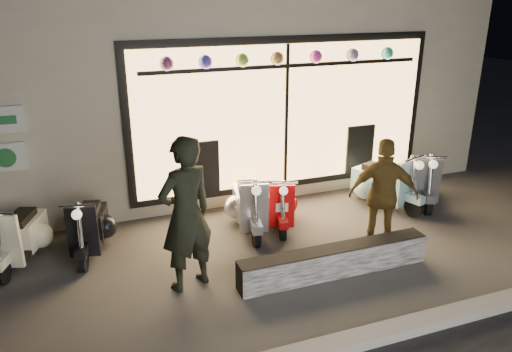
{
  "coord_description": "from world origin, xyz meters",
  "views": [
    {
      "loc": [
        -2.59,
        -5.72,
        3.56
      ],
      "look_at": [
        -0.24,
        0.6,
        1.05
      ],
      "focal_mm": 35.0,
      "sensor_mm": 36.0,
      "label": 1
    }
  ],
  "objects": [
    {
      "name": "man",
      "position": [
        -1.47,
        -0.24,
        1.0
      ],
      "size": [
        0.85,
        0.69,
        2.0
      ],
      "primitive_type": "imported",
      "rotation": [
        0.0,
        0.0,
        3.48
      ],
      "color": "black",
      "rests_on": "ground"
    },
    {
      "name": "ground",
      "position": [
        0.0,
        0.0,
        0.0
      ],
      "size": [
        40.0,
        40.0,
        0.0
      ],
      "primitive_type": "plane",
      "color": "#383533",
      "rests_on": "ground"
    },
    {
      "name": "kerb",
      "position": [
        0.0,
        -2.0,
        0.06
      ],
      "size": [
        40.0,
        0.25,
        0.12
      ],
      "primitive_type": "cube",
      "color": "slate",
      "rests_on": "ground"
    },
    {
      "name": "woman",
      "position": [
        1.4,
        -0.2,
        0.83
      ],
      "size": [
        1.05,
        0.82,
        1.66
      ],
      "primitive_type": "imported",
      "rotation": [
        0.0,
        0.0,
        2.64
      ],
      "color": "brown",
      "rests_on": "ground"
    },
    {
      "name": "shop_building",
      "position": [
        0.0,
        4.98,
        2.1
      ],
      "size": [
        10.2,
        6.23,
        4.2
      ],
      "color": "beige",
      "rests_on": "ground"
    },
    {
      "name": "scooter_cream",
      "position": [
        -3.49,
        1.28,
        0.37
      ],
      "size": [
        0.7,
        1.29,
        0.93
      ],
      "rotation": [
        0.0,
        0.0,
        -0.34
      ],
      "color": "black",
      "rests_on": "ground"
    },
    {
      "name": "scooter_blue",
      "position": [
        2.29,
        1.17,
        0.4
      ],
      "size": [
        0.74,
        1.37,
        0.99
      ],
      "rotation": [
        0.0,
        0.0,
        0.34
      ],
      "color": "black",
      "rests_on": "ground"
    },
    {
      "name": "graffiti_barrier",
      "position": [
        0.4,
        -0.65,
        0.2
      ],
      "size": [
        2.67,
        0.28,
        0.4
      ],
      "primitive_type": "cube",
      "color": "black",
      "rests_on": "ground"
    },
    {
      "name": "scooter_grey",
      "position": [
        3.09,
        1.12,
        0.39
      ],
      "size": [
        0.8,
        1.34,
        0.98
      ],
      "rotation": [
        0.0,
        0.0,
        -0.42
      ],
      "color": "black",
      "rests_on": "ground"
    },
    {
      "name": "scooter_silver",
      "position": [
        -0.17,
        1.12,
        0.39
      ],
      "size": [
        0.59,
        1.36,
        0.97
      ],
      "rotation": [
        0.0,
        0.0,
        -0.18
      ],
      "color": "black",
      "rests_on": "ground"
    },
    {
      "name": "scooter_black",
      "position": [
        -2.57,
        1.24,
        0.37
      ],
      "size": [
        0.6,
        1.28,
        0.91
      ],
      "rotation": [
        0.0,
        0.0,
        -0.23
      ],
      "color": "black",
      "rests_on": "ground"
    },
    {
      "name": "scooter_red",
      "position": [
        0.32,
        1.1,
        0.35
      ],
      "size": [
        0.61,
        1.22,
        0.87
      ],
      "rotation": [
        0.0,
        0.0,
        -0.28
      ],
      "color": "black",
      "rests_on": "ground"
    }
  ]
}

